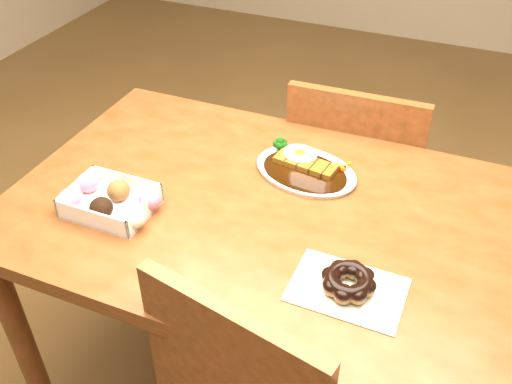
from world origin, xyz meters
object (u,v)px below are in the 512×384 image
at_px(katsu_curry_plate, 305,168).
at_px(chair_far, 354,184).
at_px(pon_de_ring, 348,282).
at_px(table, 260,236).
at_px(donut_box, 110,200).

bearing_deg(katsu_curry_plate, chair_far, 79.98).
bearing_deg(pon_de_ring, chair_far, 101.54).
height_order(katsu_curry_plate, pon_de_ring, katsu_curry_plate).
relative_size(table, pon_de_ring, 5.25).
bearing_deg(pon_de_ring, katsu_curry_plate, 120.86).
distance_m(table, pon_de_ring, 0.34).
height_order(table, donut_box, donut_box).
bearing_deg(katsu_curry_plate, table, -107.47).
bearing_deg(donut_box, pon_de_ring, -3.21).
bearing_deg(donut_box, chair_far, 57.52).
relative_size(chair_far, katsu_curry_plate, 2.89).
bearing_deg(donut_box, katsu_curry_plate, 40.77).
distance_m(table, katsu_curry_plate, 0.21).
height_order(donut_box, pon_de_ring, donut_box).
height_order(table, pon_de_ring, pon_de_ring).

